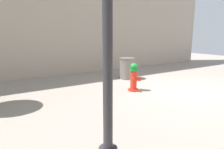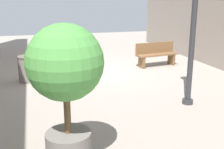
{
  "view_description": "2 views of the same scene",
  "coord_description": "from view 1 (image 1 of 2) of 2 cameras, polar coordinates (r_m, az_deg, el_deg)",
  "views": [
    {
      "loc": [
        -3.71,
        5.18,
        1.78
      ],
      "look_at": [
        0.62,
        2.5,
        0.72
      ],
      "focal_mm": 30.89,
      "sensor_mm": 36.0,
      "label": 1
    },
    {
      "loc": [
        2.35,
        9.96,
        2.69
      ],
      "look_at": [
        0.3,
        2.85,
        0.66
      ],
      "focal_mm": 45.0,
      "sensor_mm": 36.0,
      "label": 2
    }
  ],
  "objects": [
    {
      "name": "trash_bin",
      "position": [
        7.88,
        4.45,
        1.84
      ],
      "size": [
        0.62,
        0.62,
        0.86
      ],
      "color": "slate",
      "rests_on": "ground_plane"
    },
    {
      "name": "fire_hydrant",
      "position": [
        6.19,
        6.48,
        -0.71
      ],
      "size": [
        0.39,
        0.39,
        0.9
      ],
      "color": "red",
      "rests_on": "ground_plane"
    },
    {
      "name": "ground_plane",
      "position": [
        6.62,
        21.81,
        -4.72
      ],
      "size": [
        23.4,
        23.4,
        0.0
      ],
      "primitive_type": "plane",
      "color": "gray"
    }
  ]
}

